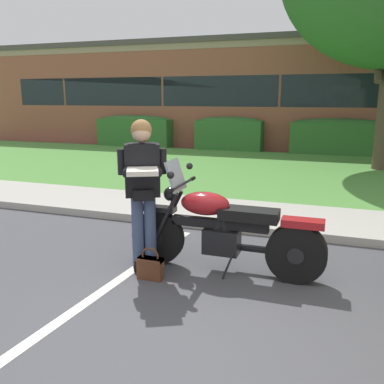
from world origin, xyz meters
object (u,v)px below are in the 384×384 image
(motorcycle, at_px, (231,231))
(brick_building, at_px, (295,94))
(hedge_left, at_px, (136,130))
(rider_person, at_px, (143,183))
(handbag, at_px, (150,266))
(hedge_center_right, at_px, (340,136))
(hedge_center_left, at_px, (230,133))

(motorcycle, xyz_separation_m, brick_building, (-0.94, 16.37, 1.56))
(hedge_left, bearing_deg, rider_person, -62.88)
(handbag, xyz_separation_m, hedge_center_right, (1.92, 10.96, 0.51))
(motorcycle, relative_size, brick_building, 0.08)
(rider_person, bearing_deg, hedge_center_right, 78.93)
(motorcycle, xyz_separation_m, handbag, (-0.78, -0.46, -0.34))
(hedge_left, relative_size, brick_building, 0.11)
(hedge_center_right, bearing_deg, motorcycle, -96.20)
(hedge_center_left, bearing_deg, rider_person, -81.01)
(motorcycle, height_order, brick_building, brick_building)
(hedge_left, height_order, hedge_center_right, same)
(hedge_center_left, distance_m, hedge_center_right, 3.79)
(hedge_center_left, height_order, brick_building, brick_building)
(handbag, relative_size, brick_building, 0.01)
(motorcycle, distance_m, rider_person, 1.11)
(hedge_center_left, bearing_deg, hedge_left, 180.00)
(motorcycle, height_order, hedge_center_left, motorcycle)
(rider_person, bearing_deg, brick_building, 89.95)
(hedge_center_right, relative_size, brick_building, 0.12)
(motorcycle, height_order, hedge_left, motorcycle)
(rider_person, height_order, hedge_left, rider_person)
(handbag, bearing_deg, hedge_left, 117.36)
(handbag, relative_size, hedge_left, 0.12)
(motorcycle, height_order, handbag, motorcycle)
(motorcycle, height_order, rider_person, rider_person)
(rider_person, distance_m, handbag, 0.91)
(rider_person, bearing_deg, hedge_center_left, 98.99)
(hedge_left, relative_size, hedge_center_right, 0.93)
(hedge_left, distance_m, hedge_center_left, 3.79)
(hedge_left, bearing_deg, hedge_center_left, -0.00)
(motorcycle, distance_m, handbag, 0.96)
(handbag, distance_m, brick_building, 16.93)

